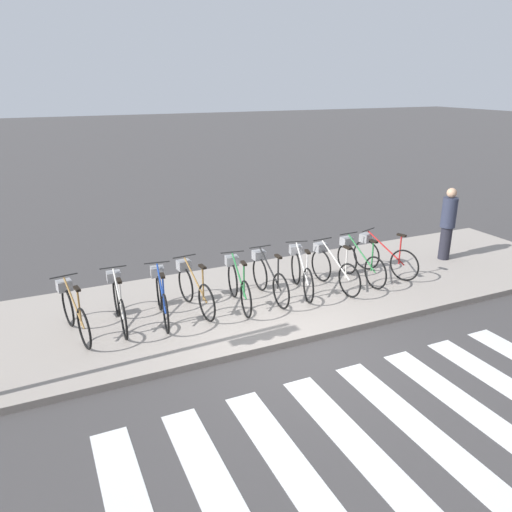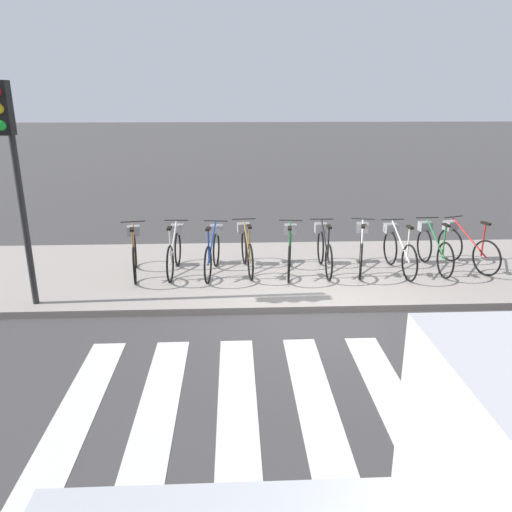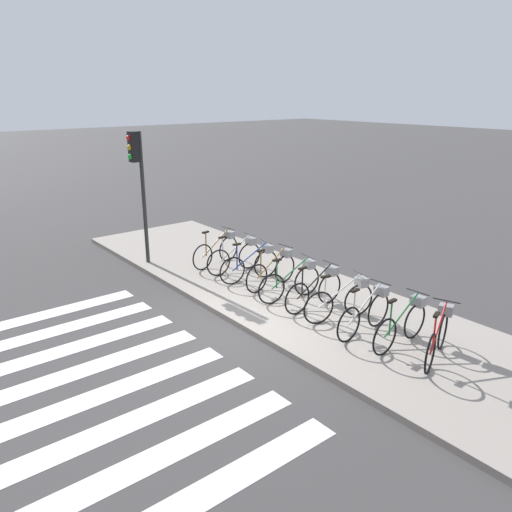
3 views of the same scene
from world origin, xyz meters
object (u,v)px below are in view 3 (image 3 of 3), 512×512
parked_bicycle_3 (274,269)px  parked_bicycle_7 (367,311)px  parked_bicycle_2 (253,263)px  parked_bicycle_8 (404,322)px  parked_bicycle_0 (218,249)px  parked_bicycle_6 (343,299)px  parked_bicycle_4 (293,280)px  traffic_light (138,170)px  parked_bicycle_9 (439,335)px  parked_bicycle_5 (317,288)px  parked_bicycle_1 (237,255)px

parked_bicycle_3 → parked_bicycle_7: bearing=-3.4°
parked_bicycle_2 → parked_bicycle_8: same height
parked_bicycle_0 → parked_bicycle_2: (1.48, -0.01, 0.00)m
parked_bicycle_3 → parked_bicycle_8: size_ratio=1.00×
parked_bicycle_0 → parked_bicycle_6: same height
parked_bicycle_4 → traffic_light: 4.99m
traffic_light → parked_bicycle_9: bearing=11.7°
parked_bicycle_9 → traffic_light: traffic_light is taller
parked_bicycle_7 → parked_bicycle_9: bearing=7.7°
parked_bicycle_2 → parked_bicycle_4: bearing=-0.9°
parked_bicycle_6 → parked_bicycle_5: bearing=179.8°
parked_bicycle_8 → traffic_light: 7.58m
parked_bicycle_2 → parked_bicycle_7: same height
parked_bicycle_2 → parked_bicycle_7: 3.55m
parked_bicycle_1 → parked_bicycle_2: size_ratio=1.01×
parked_bicycle_4 → parked_bicycle_7: (2.08, -0.02, 0.00)m
parked_bicycle_5 → parked_bicycle_0: bearing=-179.4°
parked_bicycle_1 → parked_bicycle_2: 0.74m
parked_bicycle_0 → parked_bicycle_7: 5.03m
parked_bicycle_3 → parked_bicycle_7: same height
parked_bicycle_9 → parked_bicycle_3: bearing=-179.8°
parked_bicycle_7 → parked_bicycle_8: size_ratio=1.00×
parked_bicycle_2 → traffic_light: bearing=-152.8°
parked_bicycle_9 → parked_bicycle_6: bearing=-177.3°
parked_bicycle_0 → parked_bicycle_8: (5.75, 0.06, 0.00)m
parked_bicycle_5 → parked_bicycle_8: (2.14, 0.03, 0.00)m
parked_bicycle_9 → traffic_light: (-7.79, -1.61, 2.04)m
parked_bicycle_4 → parked_bicycle_5: 0.67m
parked_bicycle_6 → parked_bicycle_8: size_ratio=0.97×
parked_bicycle_1 → traffic_light: bearing=-143.9°
parked_bicycle_8 → parked_bicycle_5: bearing=-179.3°
parked_bicycle_6 → parked_bicycle_3: bearing=177.9°
traffic_light → parked_bicycle_3: bearing=24.5°
parked_bicycle_0 → parked_bicycle_2: bearing=-0.4°
parked_bicycle_0 → parked_bicycle_6: size_ratio=1.01×
parked_bicycle_3 → parked_bicycle_6: (2.22, -0.08, 0.00)m
parked_bicycle_1 → parked_bicycle_7: (4.28, -0.13, 0.00)m
parked_bicycle_3 → parked_bicycle_8: same height
parked_bicycle_1 → parked_bicycle_5: same height
parked_bicycle_4 → parked_bicycle_7: size_ratio=1.00×
parked_bicycle_8 → parked_bicycle_4: bearing=-178.0°
parked_bicycle_7 → parked_bicycle_9: size_ratio=1.05×
parked_bicycle_1 → parked_bicycle_3: bearing=2.0°
parked_bicycle_2 → parked_bicycle_9: size_ratio=1.05×
parked_bicycle_2 → parked_bicycle_4: (1.46, -0.02, 0.00)m
parked_bicycle_0 → parked_bicycle_3: same height
parked_bicycle_3 → parked_bicycle_8: bearing=-0.8°
parked_bicycle_5 → parked_bicycle_6: (0.73, -0.00, 0.00)m
parked_bicycle_4 → parked_bicycle_8: (2.81, 0.10, 0.00)m
parked_bicycle_6 → parked_bicycle_8: bearing=1.2°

